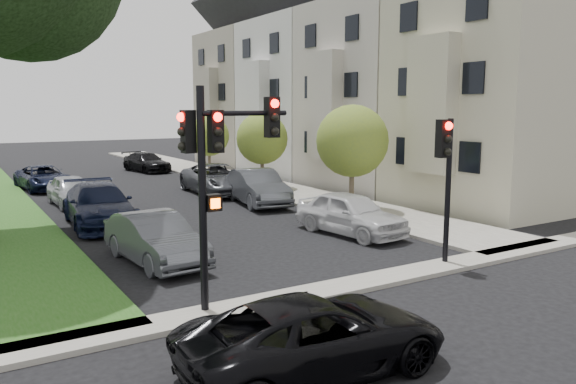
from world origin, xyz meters
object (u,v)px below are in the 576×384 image
small_tree_c (209,136)px  car_cross_near (315,335)px  car_parked_8 (44,178)px  car_parked_4 (147,162)px  car_parked_7 (72,190)px  car_parked_1 (257,187)px  small_tree_b (262,139)px  car_parked_6 (99,205)px  car_parked_0 (351,213)px  car_parked_5 (155,239)px  traffic_signal_main (218,159)px  small_tree_a (352,141)px  car_parked_2 (217,179)px  traffic_signal_secondary (446,164)px

small_tree_c → car_cross_near: (-9.49, -26.04, -1.96)m
car_parked_8 → car_parked_4: bearing=30.4°
car_parked_7 → car_parked_8: (-0.32, 5.97, -0.03)m
car_parked_1 → car_parked_4: car_parked_1 is taller
small_tree_b → car_parked_6: small_tree_b is taller
small_tree_c → car_parked_4: small_tree_c is taller
car_parked_0 → car_parked_5: (-6.98, -0.01, -0.03)m
traffic_signal_main → car_parked_1: (7.15, 11.52, -2.53)m
car_parked_0 → car_parked_8: bearing=106.6°
traffic_signal_main → car_parked_0: traffic_signal_main is taller
small_tree_c → small_tree_a: bearing=-90.0°
car_cross_near → car_parked_2: (6.81, 18.99, 0.12)m
car_cross_near → car_parked_5: 7.88m
car_parked_1 → car_parked_5: 10.05m
small_tree_c → car_parked_2: small_tree_c is taller
car_parked_2 → car_parked_6: (-7.06, -5.05, 0.02)m
small_tree_a → car_parked_2: size_ratio=0.83×
car_parked_5 → car_parked_4: bearing=67.9°
traffic_signal_main → car_parked_0: 8.69m
car_parked_4 → car_parked_2: bearing=-100.3°
car_parked_2 → car_parked_7: 7.08m
small_tree_a → traffic_signal_secondary: size_ratio=1.10×
car_parked_0 → car_parked_7: car_parked_0 is taller
car_parked_2 → car_cross_near: bearing=-105.6°
small_tree_b → car_parked_4: (-2.65, 11.76, -2.09)m
car_parked_1 → car_parked_4: size_ratio=1.07×
traffic_signal_secondary → car_parked_8: 22.99m
car_parked_0 → car_parked_2: bearing=83.5°
car_parked_6 → car_parked_7: (-0.01, 5.22, -0.09)m
car_parked_0 → car_parked_2: 11.10m
car_cross_near → car_parked_8: size_ratio=0.99×
car_parked_2 → car_parked_4: 11.76m
small_tree_b → car_parked_1: 5.11m
car_parked_2 → car_parked_6: size_ratio=1.02×
small_tree_b → car_parked_5: bearing=-130.8°
small_tree_a → small_tree_b: small_tree_a is taller
car_parked_4 → car_parked_6: size_ratio=0.84×
small_tree_b → car_parked_8: (-10.07, 6.14, -2.10)m
traffic_signal_secondary → car_cross_near: (-6.60, -3.40, -2.22)m
traffic_signal_main → car_parked_6: (-0.11, 10.50, -2.55)m
car_parked_0 → car_parked_6: 9.34m
traffic_signal_main → car_parked_4: (6.97, 27.31, -2.67)m
traffic_signal_secondary → car_parked_8: traffic_signal_secondary is taller
small_tree_c → car_parked_7: small_tree_c is taller
traffic_signal_secondary → car_parked_5: size_ratio=0.95×
car_parked_2 → car_parked_6: car_parked_6 is taller
car_parked_1 → small_tree_a: bearing=-47.2°
car_parked_7 → car_parked_8: 5.98m
car_parked_2 → car_parked_5: 13.10m
traffic_signal_main → car_cross_near: size_ratio=1.04×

